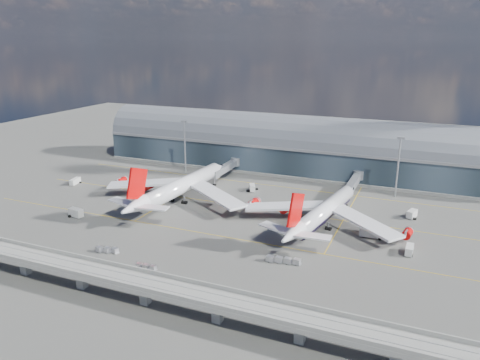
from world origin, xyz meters
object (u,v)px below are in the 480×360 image
at_px(floodlight_mast_right, 398,166).
at_px(service_truck_1, 76,213).
at_px(service_truck_3, 409,250).
at_px(service_truck_2, 372,233).
at_px(service_truck_0, 75,181).
at_px(service_truck_5, 252,188).
at_px(service_truck_4, 412,214).
at_px(cargo_train_0, 107,250).
at_px(airliner_left, 180,187).
at_px(cargo_train_2, 283,260).
at_px(airliner_right, 323,213).
at_px(cargo_train_1, 146,267).
at_px(floodlight_mast_left, 185,145).

bearing_deg(floodlight_mast_right, service_truck_1, -146.88).
bearing_deg(service_truck_3, service_truck_2, 147.43).
bearing_deg(service_truck_0, service_truck_5, 5.47).
bearing_deg(service_truck_1, service_truck_0, 50.87).
xyz_separation_m(service_truck_0, service_truck_4, (143.97, 15.84, 0.10)).
relative_size(floodlight_mast_right, service_truck_4, 4.62).
bearing_deg(service_truck_4, cargo_train_0, -123.47).
distance_m(airliner_left, service_truck_4, 90.22).
relative_size(service_truck_5, cargo_train_2, 0.57).
distance_m(airliner_left, service_truck_0, 55.78).
xyz_separation_m(airliner_right, service_truck_2, (17.59, -3.26, -3.65)).
relative_size(floodlight_mast_right, cargo_train_1, 3.89).
distance_m(floodlight_mast_left, service_truck_3, 122.71).
xyz_separation_m(service_truck_4, cargo_train_1, (-68.12, -72.30, -0.73)).
xyz_separation_m(airliner_right, cargo_train_2, (-4.10, -32.46, -4.27)).
bearing_deg(service_truck_3, floodlight_mast_left, 154.67).
xyz_separation_m(airliner_right, service_truck_3, (29.87, -11.50, -3.80)).
xyz_separation_m(service_truck_1, service_truck_4, (115.31, 47.71, -0.19)).
bearing_deg(service_truck_2, floodlight_mast_left, 61.32).
distance_m(service_truck_0, service_truck_4, 144.84).
bearing_deg(service_truck_4, service_truck_1, -139.45).
bearing_deg(airliner_left, service_truck_5, 51.13).
height_order(service_truck_3, service_truck_5, service_truck_5).
height_order(airliner_left, cargo_train_1, airliner_left).
height_order(airliner_right, cargo_train_2, airliner_right).
distance_m(service_truck_0, service_truck_5, 81.05).
height_order(service_truck_2, cargo_train_2, service_truck_2).
relative_size(airliner_right, service_truck_4, 11.33).
xyz_separation_m(airliner_left, cargo_train_2, (55.67, -35.95, -5.25)).
xyz_separation_m(floodlight_mast_right, airliner_right, (-20.70, -43.18, -8.44)).
distance_m(floodlight_mast_right, cargo_train_2, 80.62).
distance_m(service_truck_2, service_truck_3, 14.79).
bearing_deg(service_truck_1, cargo_train_0, -114.99).
bearing_deg(cargo_train_0, cargo_train_1, -91.64).
height_order(airliner_right, service_truck_0, airliner_right).
height_order(airliner_right, service_truck_4, airliner_right).
bearing_deg(cargo_train_0, service_truck_3, -54.79).
bearing_deg(cargo_train_1, service_truck_5, 2.67).
relative_size(service_truck_4, cargo_train_1, 0.84).
xyz_separation_m(service_truck_0, service_truck_5, (77.85, 22.54, 0.02)).
distance_m(service_truck_1, service_truck_3, 117.54).
relative_size(airliner_right, service_truck_0, 9.31).
bearing_deg(service_truck_3, cargo_train_0, -156.46).
xyz_separation_m(floodlight_mast_left, service_truck_5, (41.83, -15.63, -12.23)).
bearing_deg(cargo_train_0, service_truck_5, -1.54).
xyz_separation_m(service_truck_2, cargo_train_1, (-57.06, -48.18, -0.78)).
bearing_deg(service_truck_1, cargo_train_2, -84.99).
height_order(airliner_left, airliner_right, airliner_left).
bearing_deg(floodlight_mast_right, service_truck_4, -70.41).
bearing_deg(airliner_left, floodlight_mast_right, 30.20).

